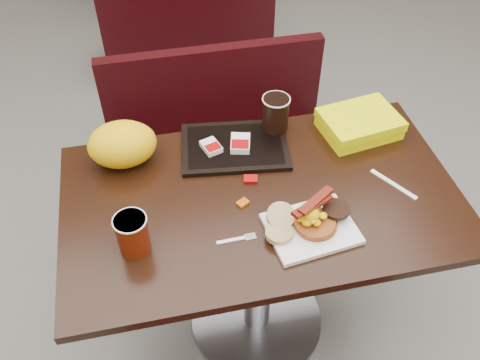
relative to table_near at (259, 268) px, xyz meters
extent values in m
cube|color=slate|center=(0.00, 0.00, -0.38)|extent=(6.00, 7.00, 0.01)
cube|color=white|center=(0.10, -0.16, 0.38)|extent=(0.27, 0.22, 0.01)
cylinder|color=brown|center=(0.12, -0.16, 0.40)|extent=(0.13, 0.13, 0.02)
cylinder|color=black|center=(0.18, -0.14, 0.42)|extent=(0.09, 0.09, 0.01)
ellipsoid|color=#FFE905|center=(0.10, -0.16, 0.44)|extent=(0.09, 0.08, 0.04)
cylinder|color=tan|center=(0.01, -0.17, 0.40)|extent=(0.10, 0.10, 0.02)
cylinder|color=tan|center=(0.02, -0.12, 0.41)|extent=(0.08, 0.09, 0.05)
cylinder|color=maroon|center=(-0.39, -0.12, 0.43)|extent=(0.10, 0.10, 0.12)
cube|color=white|center=(0.41, -0.04, 0.38)|extent=(0.10, 0.15, 0.00)
cube|color=#AE4707|center=(-0.06, -0.02, 0.38)|extent=(0.04, 0.04, 0.01)
cube|color=#8C0504|center=(-0.02, 0.07, 0.38)|extent=(0.05, 0.04, 0.01)
cube|color=black|center=(-0.04, 0.23, 0.38)|extent=(0.38, 0.29, 0.02)
cube|color=silver|center=(-0.12, 0.22, 0.40)|extent=(0.07, 0.08, 0.02)
cube|color=silver|center=(-0.02, 0.22, 0.40)|extent=(0.08, 0.10, 0.02)
cylinder|color=black|center=(0.11, 0.29, 0.45)|extent=(0.10, 0.10, 0.12)
cube|color=#EEE603|center=(0.39, 0.22, 0.41)|extent=(0.28, 0.23, 0.07)
ellipsoid|color=#FFA008|center=(-0.39, 0.24, 0.45)|extent=(0.25, 0.20, 0.15)
camera|label=1|loc=(-0.29, -1.03, 1.53)|focal=38.83mm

